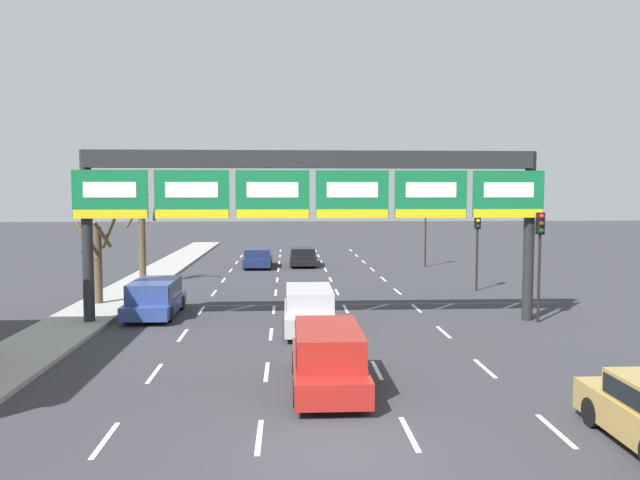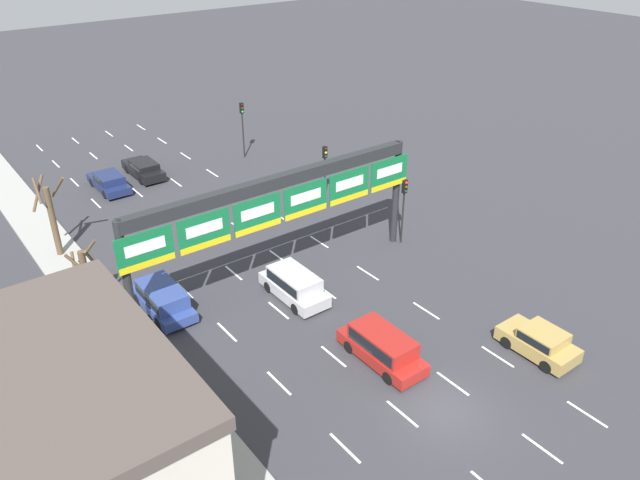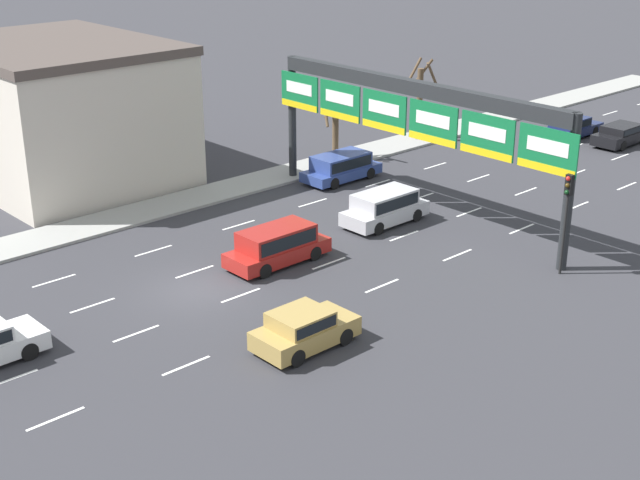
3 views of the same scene
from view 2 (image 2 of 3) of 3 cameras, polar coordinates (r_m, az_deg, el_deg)
name	(u,v)px [view 2 (image 2 of 3)]	position (r m, az deg, el deg)	size (l,w,h in m)	color
ground_plane	(444,411)	(29.66, 11.29, -15.06)	(220.00, 220.00, 0.00)	#333338
lane_dashes	(278,282)	(37.71, -3.83, -3.82)	(10.02, 67.00, 0.01)	white
sign_gantry	(279,198)	(34.65, -3.74, 3.85)	(18.99, 0.70, 7.04)	#232628
car_black	(144,168)	(53.79, -15.83, 6.33)	(1.91, 4.90, 1.35)	black
car_navy	(109,181)	(52.00, -18.73, 5.11)	(1.97, 4.83, 1.37)	#19234C
suv_blue	(163,298)	(35.72, -14.20, -5.13)	(1.99, 4.78, 1.56)	navy
car_gold	(540,341)	(33.51, 19.44, -8.72)	(1.94, 3.93, 1.49)	#A88947
suv_red	(382,346)	(31.27, 5.72, -9.58)	(1.92, 4.88, 1.69)	maroon
suv_silver	(294,284)	(35.73, -2.38, -4.03)	(1.94, 4.64, 1.68)	#B7B7BC
traffic_light_near_gantry	(404,198)	(40.75, 7.70, 3.78)	(0.30, 0.35, 4.53)	black
traffic_light_mid_block	(242,119)	(55.36, -7.11, 10.92)	(0.30, 0.35, 4.94)	black
traffic_light_far_end	(325,162)	(46.67, 0.46, 7.14)	(0.30, 0.35, 4.29)	black
tree_bare_closest	(86,275)	(36.27, -20.63, -2.98)	(1.90, 1.90, 4.08)	brown
tree_bare_second	(51,215)	(42.43, -23.35, 2.12)	(2.15, 1.68, 5.28)	brown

